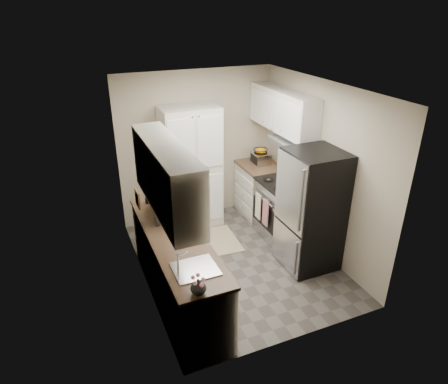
% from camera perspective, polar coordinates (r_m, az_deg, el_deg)
% --- Properties ---
extents(ground, '(3.20, 3.20, 0.00)m').
position_cam_1_polar(ground, '(5.91, 1.66, -9.86)').
color(ground, '#56514C').
rests_on(ground, ground).
extents(room_shell, '(2.64, 3.24, 2.52)m').
position_cam_1_polar(room_shell, '(5.13, 1.75, 5.03)').
color(room_shell, '#B5AC92').
rests_on(room_shell, ground).
extents(pantry_cabinet, '(0.90, 0.55, 2.00)m').
position_cam_1_polar(pantry_cabinet, '(6.45, -4.69, 3.37)').
color(pantry_cabinet, silver).
rests_on(pantry_cabinet, ground).
extents(base_cabinet_left, '(0.60, 2.30, 0.88)m').
position_cam_1_polar(base_cabinet_left, '(5.05, -6.68, -10.85)').
color(base_cabinet_left, silver).
rests_on(base_cabinet_left, ground).
extents(countertop_left, '(0.63, 2.33, 0.04)m').
position_cam_1_polar(countertop_left, '(4.79, -6.96, -6.41)').
color(countertop_left, brown).
rests_on(countertop_left, base_cabinet_left).
extents(base_cabinet_right, '(0.60, 0.80, 0.88)m').
position_cam_1_polar(base_cabinet_right, '(7.00, 5.08, 0.19)').
color(base_cabinet_right, silver).
rests_on(base_cabinet_right, ground).
extents(countertop_right, '(0.63, 0.83, 0.04)m').
position_cam_1_polar(countertop_right, '(6.81, 5.22, 3.69)').
color(countertop_right, brown).
rests_on(countertop_right, base_cabinet_right).
extents(electric_range, '(0.71, 0.78, 1.13)m').
position_cam_1_polar(electric_range, '(6.35, 8.29, -2.37)').
color(electric_range, '#B7B7BC').
rests_on(electric_range, ground).
extents(refrigerator, '(0.70, 0.72, 1.70)m').
position_cam_1_polar(refrigerator, '(5.58, 12.37, -2.57)').
color(refrigerator, '#B7B7BC').
rests_on(refrigerator, ground).
extents(microwave, '(0.49, 0.64, 0.32)m').
position_cam_1_polar(microwave, '(5.18, -7.93, -1.57)').
color(microwave, '#A3A3A7').
rests_on(microwave, countertop_left).
extents(wine_bottle, '(0.07, 0.07, 0.28)m').
position_cam_1_polar(wine_bottle, '(5.52, -10.93, -0.29)').
color(wine_bottle, black).
rests_on(wine_bottle, countertop_left).
extents(flower_vase, '(0.20, 0.20, 0.16)m').
position_cam_1_polar(flower_vase, '(3.86, -3.69, -13.34)').
color(flower_vase, silver).
rests_on(flower_vase, countertop_left).
extents(cutting_board, '(0.02, 0.26, 0.33)m').
position_cam_1_polar(cutting_board, '(5.72, -8.55, 1.09)').
color(cutting_board, green).
rests_on(cutting_board, countertop_left).
extents(toaster_oven, '(0.27, 0.33, 0.19)m').
position_cam_1_polar(toaster_oven, '(6.85, 5.27, 4.83)').
color(toaster_oven, '#AFB0B4').
rests_on(toaster_oven, countertop_right).
extents(fruit_basket, '(0.32, 0.32, 0.10)m').
position_cam_1_polar(fruit_basket, '(6.80, 5.26, 6.01)').
color(fruit_basket, '#F69C06').
rests_on(fruit_basket, toaster_oven).
extents(kitchen_mat, '(0.56, 0.85, 0.01)m').
position_cam_1_polar(kitchen_mat, '(6.37, -0.52, -6.89)').
color(kitchen_mat, tan).
rests_on(kitchen_mat, ground).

